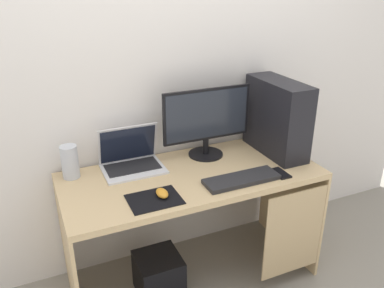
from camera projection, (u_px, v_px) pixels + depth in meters
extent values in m
plane|color=gray|center=(192.00, 275.00, 2.51)|extent=(8.00, 8.00, 0.00)
cube|color=silver|center=(167.00, 60.00, 2.30)|extent=(4.00, 0.04, 2.60)
cube|color=tan|center=(192.00, 176.00, 2.23)|extent=(1.45, 0.64, 0.03)
cube|color=tan|center=(70.00, 262.00, 2.11)|extent=(0.02, 0.64, 0.69)
cube|color=tan|center=(290.00, 204.00, 2.64)|extent=(0.02, 0.64, 0.69)
cube|color=tan|center=(294.00, 233.00, 2.28)|extent=(0.40, 0.01, 0.56)
cube|color=black|center=(277.00, 117.00, 2.40)|extent=(0.18, 0.47, 0.46)
cylinder|color=black|center=(206.00, 154.00, 2.44)|extent=(0.21, 0.21, 0.01)
cylinder|color=black|center=(206.00, 146.00, 2.42)|extent=(0.04, 0.04, 0.10)
cube|color=black|center=(207.00, 114.00, 2.33)|extent=(0.55, 0.02, 0.31)
cube|color=#232833|center=(208.00, 115.00, 2.32)|extent=(0.52, 0.00, 0.28)
cube|color=silver|center=(134.00, 169.00, 2.25)|extent=(0.34, 0.25, 0.01)
cube|color=black|center=(133.00, 167.00, 2.27)|extent=(0.30, 0.17, 0.00)
cube|color=silver|center=(128.00, 144.00, 2.28)|extent=(0.34, 0.07, 0.23)
cube|color=black|center=(128.00, 144.00, 2.28)|extent=(0.32, 0.06, 0.21)
cylinder|color=#B7BCC6|center=(70.00, 162.00, 2.14)|extent=(0.09, 0.09, 0.19)
cube|color=#232326|center=(242.00, 179.00, 2.13)|extent=(0.42, 0.14, 0.02)
cube|color=black|center=(154.00, 199.00, 1.96)|extent=(0.26, 0.20, 0.00)
ellipsoid|color=orange|center=(162.00, 193.00, 1.98)|extent=(0.06, 0.10, 0.03)
cube|color=black|center=(280.00, 173.00, 2.21)|extent=(0.07, 0.13, 0.01)
cube|color=black|center=(159.00, 275.00, 2.33)|extent=(0.25, 0.25, 0.25)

